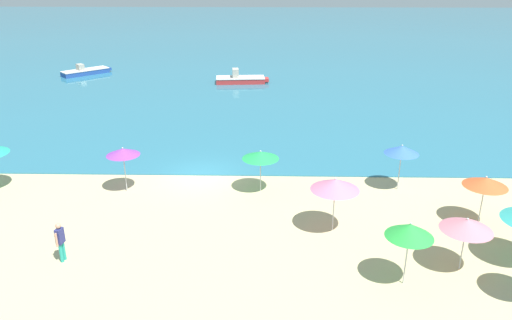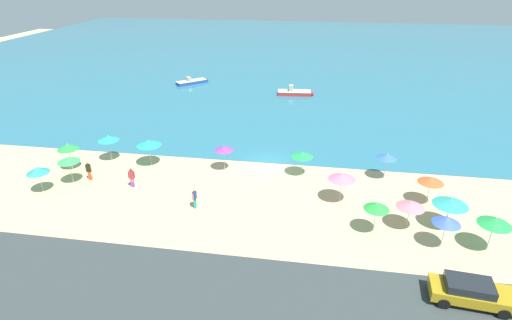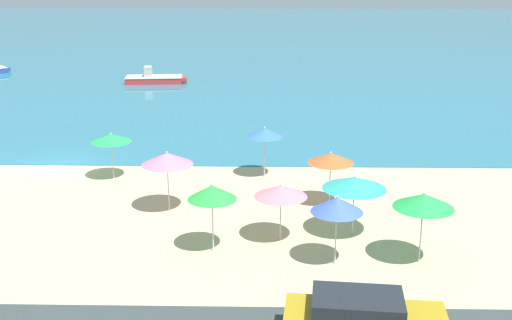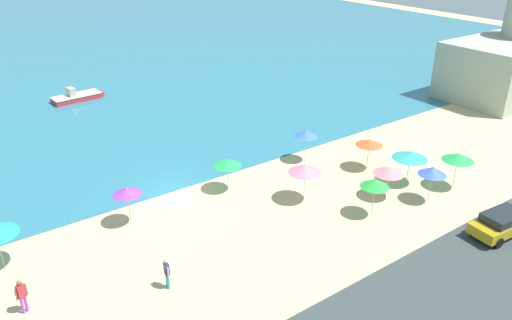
{
  "view_description": "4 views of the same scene",
  "coord_description": "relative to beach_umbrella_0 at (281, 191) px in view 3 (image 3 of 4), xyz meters",
  "views": [
    {
      "loc": [
        3.75,
        -25.88,
        11.35
      ],
      "look_at": [
        3.19,
        -1.82,
        1.71
      ],
      "focal_mm": 35.0,
      "sensor_mm": 36.0,
      "label": 1
    },
    {
      "loc": [
        4.33,
        -34.23,
        17.12
      ],
      "look_at": [
        -0.49,
        -3.43,
        1.93
      ],
      "focal_mm": 28.0,
      "sensor_mm": 36.0,
      "label": 2
    },
    {
      "loc": [
        10.97,
        -31.32,
        10.2
      ],
      "look_at": [
        10.36,
        -2.75,
        1.23
      ],
      "focal_mm": 45.0,
      "sensor_mm": 36.0,
      "label": 3
    },
    {
      "loc": [
        -12.48,
        -27.42,
        16.57
      ],
      "look_at": [
        5.45,
        -2.44,
        1.89
      ],
      "focal_mm": 35.0,
      "sensor_mm": 36.0,
      "label": 4
    }
  ],
  "objects": [
    {
      "name": "beach_umbrella_0",
      "position": [
        0.0,
        0.0,
        0.0
      ],
      "size": [
        2.0,
        2.0,
        2.27
      ],
      "color": "#B2B2B7",
      "rests_on": "ground_plane"
    },
    {
      "name": "ground_plane",
      "position": [
        -11.41,
        8.95,
        -1.98
      ],
      "size": [
        160.0,
        160.0,
        0.0
      ],
      "primitive_type": "plane",
      "color": "#CBBA87"
    },
    {
      "name": "sea",
      "position": [
        -11.41,
        63.95,
        -1.96
      ],
      "size": [
        150.0,
        110.0,
        0.05
      ],
      "primitive_type": "cube",
      "color": "teal",
      "rests_on": "ground_plane"
    },
    {
      "name": "beach_umbrella_2",
      "position": [
        4.86,
        -1.77,
        0.33
      ],
      "size": [
        2.1,
        2.1,
        2.63
      ],
      "color": "#B2B2B7",
      "rests_on": "ground_plane"
    },
    {
      "name": "beach_umbrella_14",
      "position": [
        -2.46,
        -1.01,
        0.3
      ],
      "size": [
        1.77,
        1.77,
        2.61
      ],
      "color": "#B2B2B7",
      "rests_on": "ground_plane"
    },
    {
      "name": "skiff_offshore",
      "position": [
        -10.34,
        31.99,
        -1.57
      ],
      "size": [
        5.29,
        2.28,
        1.41
      ],
      "color": "red",
      "rests_on": "sea"
    },
    {
      "name": "parked_car_2",
      "position": [
        2.15,
        -6.9,
        -1.15
      ],
      "size": [
        4.55,
        2.17,
        1.45
      ],
      "color": "#AC8A19",
      "rests_on": "coastal_road"
    },
    {
      "name": "beach_umbrella_1",
      "position": [
        -0.66,
        7.43,
        0.26
      ],
      "size": [
        1.79,
        1.79,
        2.53
      ],
      "color": "#B2B2B7",
      "rests_on": "ground_plane"
    },
    {
      "name": "beach_umbrella_11",
      "position": [
        2.19,
        3.73,
        0.13
      ],
      "size": [
        1.97,
        1.97,
        2.4
      ],
      "color": "#B2B2B7",
      "rests_on": "ground_plane"
    },
    {
      "name": "beach_umbrella_6",
      "position": [
        -7.99,
        6.98,
        0.07
      ],
      "size": [
        1.92,
        1.92,
        2.31
      ],
      "color": "#B2B2B7",
      "rests_on": "ground_plane"
    },
    {
      "name": "beach_umbrella_12",
      "position": [
        2.79,
        0.54,
        0.15
      ],
      "size": [
        2.44,
        2.44,
        2.43
      ],
      "color": "#B2B2B7",
      "rests_on": "ground_plane"
    },
    {
      "name": "beach_umbrella_7",
      "position": [
        1.89,
        -1.96,
        0.23
      ],
      "size": [
        1.81,
        1.81,
        2.55
      ],
      "color": "#B2B2B7",
      "rests_on": "ground_plane"
    },
    {
      "name": "beach_umbrella_9",
      "position": [
        -4.67,
        2.91,
        0.31
      ],
      "size": [
        2.16,
        2.16,
        2.62
      ],
      "color": "#B2B2B7",
      "rests_on": "ground_plane"
    }
  ]
}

